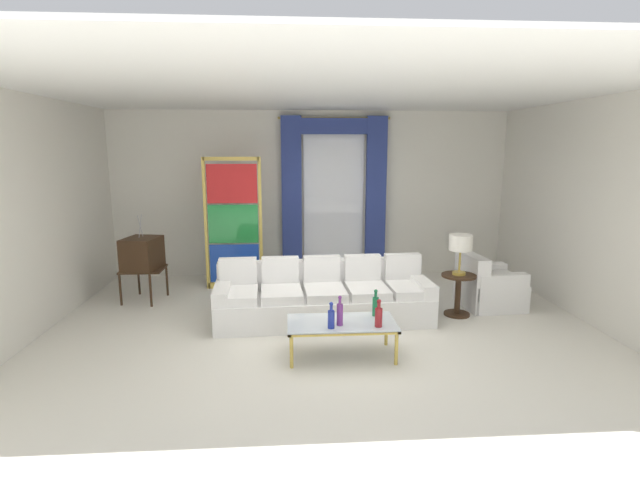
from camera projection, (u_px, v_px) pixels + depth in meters
name	position (u px, v px, depth m)	size (l,w,h in m)	color
ground_plane	(324.00, 334.00, 6.12)	(16.00, 16.00, 0.00)	silver
wall_rear	(311.00, 194.00, 8.83)	(8.00, 0.12, 3.00)	white
wall_left	(39.00, 214.00, 6.17)	(0.12, 7.00, 3.00)	white
wall_right	(582.00, 209.00, 6.67)	(0.12, 7.00, 3.00)	white
ceiling_slab	(320.00, 96.00, 6.33)	(8.00, 7.60, 0.04)	white
curtained_window	(334.00, 182.00, 8.65)	(2.00, 0.17, 2.70)	white
couch_white_long	(323.00, 298.00, 6.59)	(2.96, 1.05, 0.86)	white
coffee_table	(342.00, 325.00, 5.40)	(1.22, 0.62, 0.41)	silver
bottle_blue_decanter	(331.00, 318.00, 5.18)	(0.07, 0.07, 0.30)	navy
bottle_crystal_tall	(376.00, 305.00, 5.56)	(0.07, 0.07, 0.32)	#196B3D
bottle_amber_squat	(379.00, 316.00, 5.22)	(0.08, 0.08, 0.31)	maroon
bottle_ruby_flask	(340.00, 313.00, 5.26)	(0.07, 0.07, 0.34)	#753384
vintage_tv	(142.00, 255.00, 7.32)	(0.62, 0.68, 1.35)	#382314
armchair_white	(487.00, 288.00, 7.12)	(0.86, 0.86, 0.80)	white
stained_glass_divider	(233.00, 227.00, 7.91)	(0.95, 0.05, 2.20)	gold
peacock_figurine	(257.00, 282.00, 7.67)	(0.44, 0.60, 0.50)	beige
round_side_table	(458.00, 291.00, 6.73)	(0.48, 0.48, 0.59)	#382314
table_lamp_brass	(461.00, 244.00, 6.60)	(0.32, 0.32, 0.57)	#B29338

